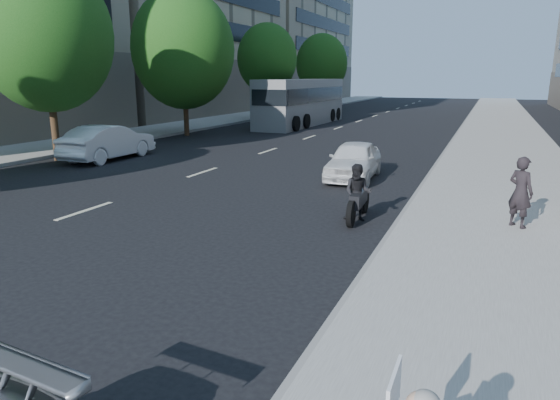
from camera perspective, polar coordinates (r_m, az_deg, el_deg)
The scene contains 13 objects.
ground at distance 9.20m, azimuth 0.02°, elevation -8.39°, with size 160.00×160.00×0.00m, color black.
near_sidewalk at distance 28.07m, azimuth 24.15°, elevation 5.73°, with size 5.00×120.00×0.15m, color gray.
far_sidewalk at distance 34.48m, azimuth -13.05°, elevation 7.89°, with size 4.50×120.00×0.15m, color gray.
far_bldg_north at distance 78.09m, azimuth -2.91°, elevation 21.65°, with size 22.00×28.00×28.00m, color tan.
tree_far_b at distance 23.29m, azimuth -25.31°, elevation 16.69°, with size 5.40×5.40×8.24m.
tree_far_c at distance 30.97m, azimuth -11.01°, elevation 16.52°, with size 6.00×6.00×8.47m.
tree_far_d at distance 41.51m, azimuth -1.48°, elevation 15.86°, with size 4.80×4.80×7.65m.
tree_far_e at distance 54.58m, azimuth 4.77°, elevation 15.24°, with size 5.40×5.40×7.89m.
pedestrian_woman at distance 12.48m, azimuth 25.79°, elevation 0.82°, with size 0.59×0.39×1.63m, color black.
white_sedan_near at distance 17.67m, azimuth 8.43°, elevation 4.54°, with size 1.55×3.85×1.31m, color white.
white_sedan_mid at distance 22.82m, azimuth -19.03°, elevation 6.27°, with size 1.58×4.54×1.50m, color white.
motorcycle at distance 12.48m, azimuth 8.90°, elevation 0.52°, with size 0.72×2.05×1.42m.
bus at distance 37.53m, azimuth 2.54°, elevation 11.09°, with size 2.81×12.09×3.30m.
Camera 1 is at (3.29, -7.85, 3.50)m, focal length 32.00 mm.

